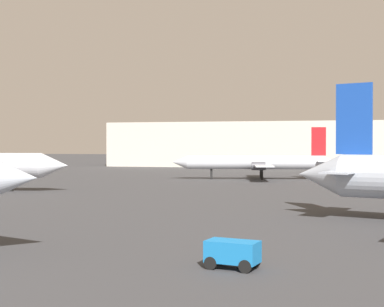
{
  "coord_description": "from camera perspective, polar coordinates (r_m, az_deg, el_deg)",
  "views": [
    {
      "loc": [
        4.16,
        -8.53,
        5.76
      ],
      "look_at": [
        -7.43,
        40.03,
        4.94
      ],
      "focal_mm": 52.59,
      "sensor_mm": 36.0,
      "label": 1
    }
  ],
  "objects": [
    {
      "name": "baggage_cart",
      "position": [
        26.42,
        4.13,
        -9.97
      ],
      "size": [
        2.62,
        1.81,
        1.3
      ],
      "rotation": [
        0.0,
        0.0,
        2.93
      ],
      "color": "#1972BF",
      "rests_on": "ground_plane"
    },
    {
      "name": "terminal_building",
      "position": [
        147.58,
        5.67,
        0.91
      ],
      "size": [
        71.18,
        18.95,
        11.4
      ],
      "primitive_type": "cube",
      "color": "beige",
      "rests_on": "ground_plane"
    },
    {
      "name": "airplane_far_left",
      "position": [
        92.86,
        6.57,
        -0.9
      ],
      "size": [
        27.21,
        19.58,
        8.56
      ],
      "rotation": [
        0.0,
        0.0,
        3.31
      ],
      "color": "silver",
      "rests_on": "ground_plane"
    }
  ]
}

